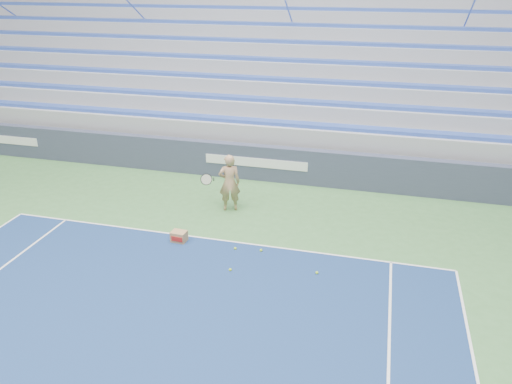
% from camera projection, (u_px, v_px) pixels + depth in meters
% --- Properties ---
extents(sponsor_barrier, '(30.00, 0.32, 1.10)m').
position_uv_depth(sponsor_barrier, '(257.00, 162.00, 15.35)').
color(sponsor_barrier, '#353C52').
rests_on(sponsor_barrier, ground).
extents(bleachers, '(31.00, 9.15, 7.30)m').
position_uv_depth(bleachers, '(293.00, 70.00, 19.68)').
color(bleachers, '#97999F').
rests_on(bleachers, ground).
extents(tennis_player, '(0.94, 0.90, 1.58)m').
position_uv_depth(tennis_player, '(229.00, 183.00, 13.25)').
color(tennis_player, tan).
rests_on(tennis_player, ground).
extents(ball_box, '(0.37, 0.30, 0.27)m').
position_uv_depth(ball_box, '(179.00, 237.00, 11.91)').
color(ball_box, '#A1794D').
rests_on(ball_box, ground).
extents(tennis_ball_0, '(0.07, 0.07, 0.07)m').
position_uv_depth(tennis_ball_0, '(235.00, 248.00, 11.60)').
color(tennis_ball_0, '#A2D32B').
rests_on(tennis_ball_0, ground).
extents(tennis_ball_1, '(0.07, 0.07, 0.07)m').
position_uv_depth(tennis_ball_1, '(317.00, 273.00, 10.66)').
color(tennis_ball_1, '#A2D32B').
rests_on(tennis_ball_1, ground).
extents(tennis_ball_2, '(0.07, 0.07, 0.07)m').
position_uv_depth(tennis_ball_2, '(230.00, 270.00, 10.77)').
color(tennis_ball_2, '#A2D32B').
rests_on(tennis_ball_2, ground).
extents(tennis_ball_3, '(0.07, 0.07, 0.07)m').
position_uv_depth(tennis_ball_3, '(261.00, 250.00, 11.52)').
color(tennis_ball_3, '#A2D32B').
rests_on(tennis_ball_3, ground).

